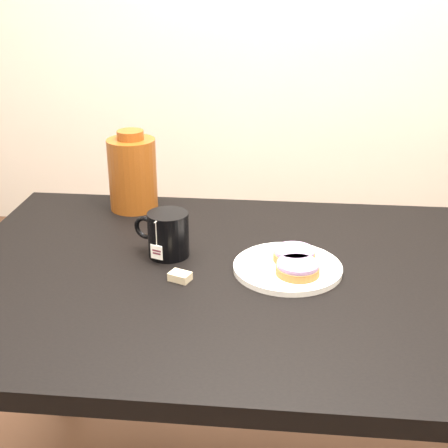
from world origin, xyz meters
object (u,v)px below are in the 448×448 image
(table, at_px, (262,306))
(bagel_package, at_px, (133,173))
(mug, at_px, (167,234))
(teabag_pouch, at_px, (180,276))
(bagel_front, at_px, (298,268))
(bagel_back, at_px, (294,255))
(plate, at_px, (288,267))

(table, height_order, bagel_package, bagel_package)
(mug, distance_m, teabag_pouch, 0.14)
(bagel_front, xyz_separation_m, mug, (-0.30, 0.09, 0.03))
(mug, height_order, bagel_package, bagel_package)
(table, xyz_separation_m, bagel_package, (-0.37, 0.36, 0.19))
(bagel_back, relative_size, bagel_front, 0.94)
(mug, relative_size, bagel_package, 0.68)
(table, bearing_deg, bagel_back, 34.72)
(table, relative_size, mug, 9.34)
(bagel_front, bearing_deg, mug, 163.17)
(plate, bearing_deg, mug, 169.40)
(plate, bearing_deg, bagel_back, 63.29)
(table, bearing_deg, bagel_package, 136.17)
(bagel_back, height_order, mug, mug)
(table, relative_size, bagel_front, 10.47)
(table, bearing_deg, teabag_pouch, -164.42)
(teabag_pouch, bearing_deg, bagel_back, 21.51)
(table, distance_m, bagel_front, 0.13)
(mug, bearing_deg, bagel_package, 137.70)
(table, height_order, mug, mug)
(plate, relative_size, bagel_package, 1.10)
(plate, relative_size, teabag_pouch, 5.36)
(table, xyz_separation_m, bagel_front, (0.08, -0.02, 0.11))
(mug, xyz_separation_m, bagel_package, (-0.15, 0.29, 0.05))
(bagel_back, height_order, bagel_package, bagel_package)
(bagel_back, bearing_deg, bagel_front, -83.54)
(table, distance_m, bagel_back, 0.14)
(bagel_front, distance_m, teabag_pouch, 0.25)
(mug, relative_size, teabag_pouch, 3.33)
(bagel_back, xyz_separation_m, mug, (-0.29, 0.02, 0.03))
(bagel_back, height_order, teabag_pouch, bagel_back)
(bagel_back, bearing_deg, plate, -116.71)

